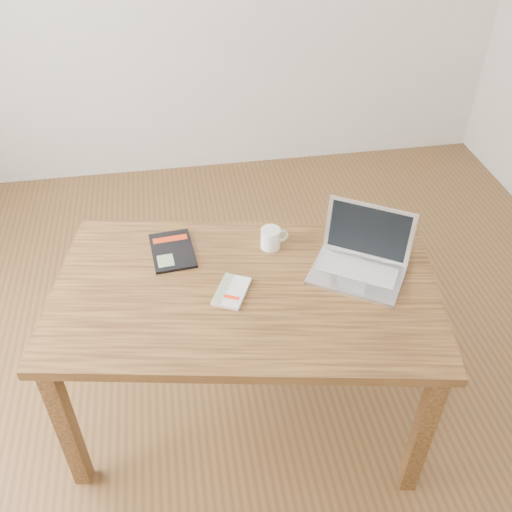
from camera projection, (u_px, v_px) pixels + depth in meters
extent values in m
plane|color=#55381D|center=(258.00, 374.00, 2.76)|extent=(4.00, 4.00, 0.00)
cube|color=#513418|center=(246.00, 292.00, 2.14)|extent=(1.57, 1.08, 0.04)
cube|color=#513418|center=(67.00, 428.00, 2.12)|extent=(0.07, 0.07, 0.71)
cube|color=#513418|center=(422.00, 434.00, 2.10)|extent=(0.07, 0.07, 0.71)
cube|color=#513418|center=(108.00, 297.00, 2.66)|extent=(0.07, 0.07, 0.71)
cube|color=#513418|center=(391.00, 301.00, 2.64)|extent=(0.07, 0.07, 0.71)
cube|color=beige|center=(232.00, 292.00, 2.10)|extent=(0.17, 0.20, 0.01)
cube|color=white|center=(232.00, 291.00, 2.10)|extent=(0.17, 0.20, 0.01)
cube|color=gray|center=(223.00, 288.00, 2.11)|extent=(0.10, 0.17, 0.00)
cube|color=red|center=(232.00, 297.00, 2.07)|extent=(0.06, 0.04, 0.00)
cube|color=black|center=(173.00, 250.00, 2.29)|extent=(0.19, 0.26, 0.01)
cube|color=#AC260C|center=(170.00, 239.00, 2.34)|extent=(0.14, 0.05, 0.00)
cube|color=#849A64|center=(166.00, 261.00, 2.23)|extent=(0.07, 0.08, 0.00)
cube|color=silver|center=(356.00, 275.00, 2.17)|extent=(0.41, 0.38, 0.02)
cube|color=silver|center=(358.00, 269.00, 2.18)|extent=(0.31, 0.26, 0.00)
cube|color=#BCBCC1|center=(352.00, 285.00, 2.11)|extent=(0.11, 0.10, 0.00)
cube|color=silver|center=(369.00, 231.00, 2.19)|extent=(0.31, 0.21, 0.22)
cube|color=black|center=(369.00, 231.00, 2.18)|extent=(0.27, 0.19, 0.20)
cylinder|color=white|center=(271.00, 238.00, 2.29)|extent=(0.08, 0.08, 0.09)
cylinder|color=black|center=(271.00, 230.00, 2.27)|extent=(0.07, 0.07, 0.01)
torus|color=white|center=(281.00, 236.00, 2.30)|extent=(0.06, 0.02, 0.06)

